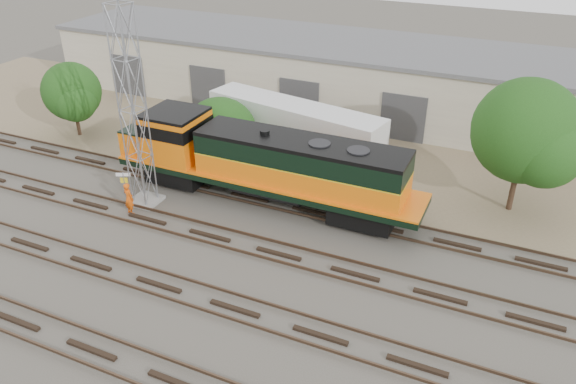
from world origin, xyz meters
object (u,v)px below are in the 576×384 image
at_px(locomotive, 260,162).
at_px(signal_tower, 134,114).
at_px(worker, 129,198).
at_px(semi_trailer, 298,126).

height_order(locomotive, signal_tower, signal_tower).
height_order(signal_tower, worker, signal_tower).
xyz_separation_m(signal_tower, worker, (0.02, -1.39, -4.49)).
height_order(worker, semi_trailer, semi_trailer).
xyz_separation_m(worker, semi_trailer, (5.78, 10.26, 1.46)).
xyz_separation_m(locomotive, semi_trailer, (-0.28, 6.00, -0.09)).
relative_size(worker, semi_trailer, 0.15).
bearing_deg(locomotive, semi_trailer, 92.70).
relative_size(locomotive, semi_trailer, 1.44).
bearing_deg(semi_trailer, signal_tower, -111.97).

